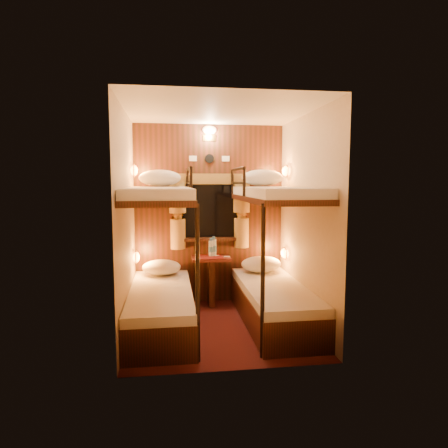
{
  "coord_description": "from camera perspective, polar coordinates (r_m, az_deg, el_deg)",
  "views": [
    {
      "loc": [
        -0.55,
        -4.34,
        1.65
      ],
      "look_at": [
        0.08,
        0.15,
        1.16
      ],
      "focal_mm": 32.0,
      "sensor_mm": 36.0,
      "label": 1
    }
  ],
  "objects": [
    {
      "name": "ceiling",
      "position": [
        4.44,
        -0.74,
        15.88
      ],
      "size": [
        2.1,
        2.1,
        0.0
      ],
      "primitive_type": "plane",
      "rotation": [
        3.14,
        0.0,
        0.0
      ],
      "color": "silver",
      "rests_on": "wall_back"
    },
    {
      "name": "wall_right",
      "position": [
        4.63,
        11.66,
        0.44
      ],
      "size": [
        0.0,
        2.4,
        2.4
      ],
      "primitive_type": "plane",
      "rotation": [
        1.57,
        0.0,
        -1.57
      ],
      "color": "#C6B293",
      "rests_on": "floor"
    },
    {
      "name": "sachet_b",
      "position": [
        5.37,
        -1.03,
        -4.56
      ],
      "size": [
        0.09,
        0.08,
        0.01
      ],
      "primitive_type": "cube",
      "rotation": [
        0.0,
        0.0,
        0.37
      ],
      "color": "silver",
      "rests_on": "table"
    },
    {
      "name": "reading_lamps",
      "position": [
        5.08,
        -1.71,
        1.51
      ],
      "size": [
        2.0,
        0.2,
        1.25
      ],
      "color": "orange",
      "rests_on": "wall_left"
    },
    {
      "name": "window",
      "position": [
        5.39,
        -2.06,
        1.14
      ],
      "size": [
        1.0,
        0.12,
        0.79
      ],
      "color": "black",
      "rests_on": "back_panel"
    },
    {
      "name": "pillow_upper_left",
      "position": [
        5.04,
        -9.14,
        6.51
      ],
      "size": [
        0.52,
        0.37,
        0.2
      ],
      "primitive_type": "ellipsoid",
      "color": "white",
      "rests_on": "bunk_left"
    },
    {
      "name": "pillow_lower_left",
      "position": [
        5.19,
        -8.92,
        -6.13
      ],
      "size": [
        0.49,
        0.35,
        0.19
      ],
      "primitive_type": "ellipsoid",
      "color": "white",
      "rests_on": "bunk_left"
    },
    {
      "name": "pillow_upper_right",
      "position": [
        5.18,
        5.5,
        6.59
      ],
      "size": [
        0.54,
        0.38,
        0.21
      ],
      "primitive_type": "ellipsoid",
      "color": "white",
      "rests_on": "bunk_right"
    },
    {
      "name": "back_panel",
      "position": [
        5.42,
        -2.09,
        1.37
      ],
      "size": [
        2.0,
        0.03,
        2.4
      ],
      "primitive_type": "cube",
      "color": "#301D0D",
      "rests_on": "floor"
    },
    {
      "name": "wall_left",
      "position": [
        4.38,
        -13.79,
        0.08
      ],
      "size": [
        0.0,
        2.4,
        2.4
      ],
      "primitive_type": "plane",
      "rotation": [
        1.57,
        0.0,
        1.57
      ],
      "color": "#C6B293",
      "rests_on": "floor"
    },
    {
      "name": "bottle_right",
      "position": [
        5.35,
        -1.48,
        -3.38
      ],
      "size": [
        0.08,
        0.08,
        0.27
      ],
      "rotation": [
        0.0,
        0.0,
        0.37
      ],
      "color": "#99BFE5",
      "rests_on": "table"
    },
    {
      "name": "wall_back",
      "position": [
        5.43,
        -2.11,
        1.39
      ],
      "size": [
        2.4,
        0.0,
        2.4
      ],
      "primitive_type": "plane",
      "rotation": [
        1.57,
        0.0,
        0.0
      ],
      "color": "#C6B293",
      "rests_on": "floor"
    },
    {
      "name": "wall_front",
      "position": [
        3.36,
        1.53,
        -1.53
      ],
      "size": [
        2.4,
        0.0,
        2.4
      ],
      "primitive_type": "plane",
      "rotation": [
        -1.57,
        0.0,
        0.0
      ],
      "color": "#C6B293",
      "rests_on": "floor"
    },
    {
      "name": "floor",
      "position": [
        4.67,
        -0.69,
        -14.53
      ],
      "size": [
        2.1,
        2.1,
        0.0
      ],
      "primitive_type": "plane",
      "color": "#3C1110",
      "rests_on": "ground"
    },
    {
      "name": "table",
      "position": [
        5.36,
        -1.85,
        -7.18
      ],
      "size": [
        0.5,
        0.34,
        0.66
      ],
      "color": "#5D2915",
      "rests_on": "floor"
    },
    {
      "name": "sachet_a",
      "position": [
        5.32,
        0.42,
        -4.67
      ],
      "size": [
        0.09,
        0.08,
        0.01
      ],
      "primitive_type": "cube",
      "rotation": [
        0.0,
        0.0,
        -0.25
      ],
      "color": "silver",
      "rests_on": "table"
    },
    {
      "name": "bunk_right",
      "position": [
        4.69,
        7.12,
        -7.35
      ],
      "size": [
        0.72,
        1.9,
        1.82
      ],
      "color": "#301D0D",
      "rests_on": "floor"
    },
    {
      "name": "pillow_lower_right",
      "position": [
        5.31,
        5.32,
        -5.72
      ],
      "size": [
        0.53,
        0.38,
        0.21
      ],
      "primitive_type": "ellipsoid",
      "color": "white",
      "rests_on": "bunk_right"
    },
    {
      "name": "curtains",
      "position": [
        5.35,
        -2.02,
        2.0
      ],
      "size": [
        1.1,
        0.22,
        1.0
      ],
      "color": "brown",
      "rests_on": "back_panel"
    },
    {
      "name": "back_fixtures",
      "position": [
        5.4,
        -2.09,
        12.47
      ],
      "size": [
        0.54,
        0.09,
        0.48
      ],
      "color": "black",
      "rests_on": "back_panel"
    },
    {
      "name": "bunk_left",
      "position": [
        4.54,
        -9.03,
        -7.84
      ],
      "size": [
        0.72,
        1.9,
        1.82
      ],
      "color": "#301D0D",
      "rests_on": "floor"
    },
    {
      "name": "bottle_left",
      "position": [
        5.34,
        -1.85,
        -3.51
      ],
      "size": [
        0.07,
        0.07,
        0.25
      ],
      "rotation": [
        0.0,
        0.0,
        0.32
      ],
      "color": "#99BFE5",
      "rests_on": "table"
    }
  ]
}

